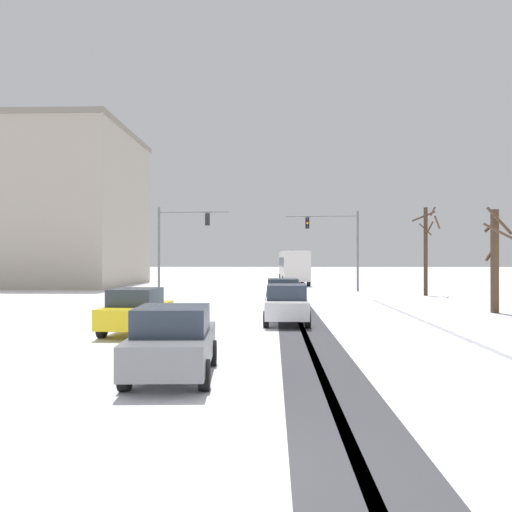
% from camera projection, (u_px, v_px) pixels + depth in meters
% --- Properties ---
extents(ground_plane, '(300.00, 300.00, 0.00)m').
position_uv_depth(ground_plane, '(209.00, 473.00, 6.77)').
color(ground_plane, white).
extents(wheel_track_left_lane, '(1.10, 29.66, 0.01)m').
position_uv_depth(wheel_track_left_lane, '(315.00, 330.00, 20.17)').
color(wheel_track_left_lane, '#424247').
rests_on(wheel_track_left_lane, ground).
extents(wheel_track_right_lane, '(1.02, 29.66, 0.01)m').
position_uv_depth(wheel_track_right_lane, '(292.00, 330.00, 20.20)').
color(wheel_track_right_lane, '#424247').
rests_on(wheel_track_right_lane, ground).
extents(sidewalk_kerb_right, '(4.00, 29.66, 0.12)m').
position_uv_depth(sidewalk_kerb_right, '(511.00, 334.00, 18.61)').
color(sidewalk_kerb_right, white).
rests_on(sidewalk_kerb_right, ground).
extents(traffic_signal_far_left, '(5.33, 0.53, 6.50)m').
position_uv_depth(traffic_signal_far_left, '(178.00, 235.00, 39.84)').
color(traffic_signal_far_left, slate).
rests_on(traffic_signal_far_left, ground).
extents(traffic_signal_far_right, '(5.91, 0.40, 6.50)m').
position_uv_depth(traffic_signal_far_right, '(338.00, 237.00, 43.60)').
color(traffic_signal_far_right, slate).
rests_on(traffic_signal_far_right, ground).
extents(car_dark_green_lead, '(1.84, 4.10, 1.62)m').
position_uv_depth(car_dark_green_lead, '(283.00, 294.00, 28.11)').
color(car_dark_green_lead, '#194C2D').
rests_on(car_dark_green_lead, ground).
extents(car_white_second, '(1.87, 4.12, 1.62)m').
position_uv_depth(car_white_second, '(286.00, 304.00, 22.00)').
color(car_white_second, silver).
rests_on(car_white_second, ground).
extents(car_yellow_cab_third, '(2.01, 4.19, 1.62)m').
position_uv_depth(car_yellow_cab_third, '(137.00, 311.00, 19.28)').
color(car_yellow_cab_third, yellow).
rests_on(car_yellow_cab_third, ground).
extents(car_grey_fourth, '(2.00, 4.18, 1.62)m').
position_uv_depth(car_grey_fourth, '(173.00, 341.00, 12.16)').
color(car_grey_fourth, slate).
rests_on(car_grey_fourth, ground).
extents(bus_oncoming, '(2.90, 11.07, 3.38)m').
position_uv_depth(bus_oncoming, '(294.00, 265.00, 54.95)').
color(bus_oncoming, silver).
rests_on(bus_oncoming, ground).
extents(bare_tree_sidewalk_mid, '(1.76, 1.36, 5.19)m').
position_uv_depth(bare_tree_sidewalk_mid, '(495.00, 258.00, 26.38)').
color(bare_tree_sidewalk_mid, '#4C3828').
rests_on(bare_tree_sidewalk_mid, ground).
extents(bare_tree_sidewalk_far, '(1.92, 2.11, 6.33)m').
position_uv_depth(bare_tree_sidewalk_far, '(426.00, 247.00, 38.45)').
color(bare_tree_sidewalk_far, '#423023').
rests_on(bare_tree_sidewalk_far, ground).
extents(office_building_far_left_block, '(21.15, 17.56, 15.26)m').
position_uv_depth(office_building_far_left_block, '(26.00, 208.00, 53.41)').
color(office_building_far_left_block, '#A89E8E').
rests_on(office_building_far_left_block, ground).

